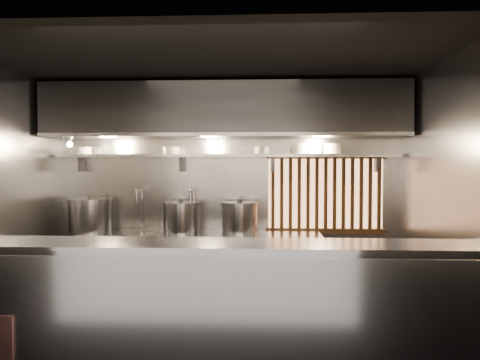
# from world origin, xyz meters

# --- Properties ---
(floor) EXTENTS (4.50, 4.50, 0.00)m
(floor) POSITION_xyz_m (0.00, 0.00, 0.00)
(floor) COLOR black
(floor) RESTS_ON ground
(ceiling) EXTENTS (4.50, 4.50, 0.00)m
(ceiling) POSITION_xyz_m (0.00, 0.00, 2.80)
(ceiling) COLOR black
(ceiling) RESTS_ON wall_back
(wall_back) EXTENTS (4.50, 0.00, 4.50)m
(wall_back) POSITION_xyz_m (0.00, 1.50, 1.40)
(wall_back) COLOR gray
(wall_back) RESTS_ON floor
(wall_left) EXTENTS (0.00, 3.00, 3.00)m
(wall_left) POSITION_xyz_m (-2.25, 0.00, 1.40)
(wall_left) COLOR gray
(wall_left) RESTS_ON floor
(wall_right) EXTENTS (0.00, 3.00, 3.00)m
(wall_right) POSITION_xyz_m (2.25, 0.00, 1.40)
(wall_right) COLOR gray
(wall_right) RESTS_ON floor
(serving_counter) EXTENTS (4.50, 0.56, 1.13)m
(serving_counter) POSITION_xyz_m (0.00, -0.96, 0.57)
(serving_counter) COLOR #949499
(serving_counter) RESTS_ON floor
(cooking_bench) EXTENTS (3.00, 0.70, 0.90)m
(cooking_bench) POSITION_xyz_m (-0.30, 1.13, 0.45)
(cooking_bench) COLOR #949499
(cooking_bench) RESTS_ON floor
(bowl_shelf) EXTENTS (4.40, 0.34, 0.04)m
(bowl_shelf) POSITION_xyz_m (0.00, 1.32, 1.88)
(bowl_shelf) COLOR #949499
(bowl_shelf) RESTS_ON wall_back
(exhaust_hood) EXTENTS (4.40, 0.81, 0.65)m
(exhaust_hood) POSITION_xyz_m (0.00, 1.10, 2.42)
(exhaust_hood) COLOR #2D2D30
(exhaust_hood) RESTS_ON ceiling
(wood_screen) EXTENTS (1.56, 0.09, 1.04)m
(wood_screen) POSITION_xyz_m (1.30, 1.45, 1.38)
(wood_screen) COLOR #FFAF72
(wood_screen) RESTS_ON wall_back
(faucet_left) EXTENTS (0.04, 0.30, 0.50)m
(faucet_left) POSITION_xyz_m (-1.15, 1.37, 1.31)
(faucet_left) COLOR silver
(faucet_left) RESTS_ON wall_back
(faucet_right) EXTENTS (0.04, 0.30, 0.50)m
(faucet_right) POSITION_xyz_m (-0.45, 1.37, 1.31)
(faucet_right) COLOR silver
(faucet_right) RESTS_ON wall_back
(heat_lamp) EXTENTS (0.25, 0.35, 0.20)m
(heat_lamp) POSITION_xyz_m (-1.90, 0.85, 2.07)
(heat_lamp) COLOR #949499
(heat_lamp) RESTS_ON exhaust_hood
(pendant_bulb) EXTENTS (0.09, 0.09, 0.19)m
(pendant_bulb) POSITION_xyz_m (-0.10, 1.20, 1.96)
(pendant_bulb) COLOR #2D2D30
(pendant_bulb) RESTS_ON exhaust_hood
(stock_pot_left) EXTENTS (0.62, 0.62, 0.47)m
(stock_pot_left) POSITION_xyz_m (-1.75, 1.16, 1.12)
(stock_pot_left) COLOR #949499
(stock_pot_left) RESTS_ON cooking_bench
(stock_pot_mid) EXTENTS (0.55, 0.55, 0.43)m
(stock_pot_mid) POSITION_xyz_m (-0.56, 1.13, 1.10)
(stock_pot_mid) COLOR #949499
(stock_pot_mid) RESTS_ON cooking_bench
(stock_pot_right) EXTENTS (0.56, 0.56, 0.43)m
(stock_pot_right) POSITION_xyz_m (0.18, 1.16, 1.10)
(stock_pot_right) COLOR #949499
(stock_pot_right) RESTS_ON cooking_bench
(bowl_stack_0) EXTENTS (0.24, 0.24, 0.09)m
(bowl_stack_0) POSITION_xyz_m (-1.90, 1.32, 1.95)
(bowl_stack_0) COLOR silver
(bowl_stack_0) RESTS_ON bowl_shelf
(bowl_stack_1) EXTENTS (0.23, 0.23, 0.09)m
(bowl_stack_1) POSITION_xyz_m (-0.72, 1.32, 1.95)
(bowl_stack_1) COLOR silver
(bowl_stack_1) RESTS_ON bowl_shelf
(bowl_stack_2) EXTENTS (0.21, 0.21, 0.09)m
(bowl_stack_2) POSITION_xyz_m (0.46, 1.32, 1.95)
(bowl_stack_2) COLOR silver
(bowl_stack_2) RESTS_ON bowl_shelf
(bowl_stack_3) EXTENTS (0.20, 0.20, 0.13)m
(bowl_stack_3) POSITION_xyz_m (0.94, 1.32, 1.97)
(bowl_stack_3) COLOR silver
(bowl_stack_3) RESTS_ON bowl_shelf
(bowl_stack_4) EXTENTS (0.24, 0.24, 0.13)m
(bowl_stack_4) POSITION_xyz_m (1.37, 1.32, 1.97)
(bowl_stack_4) COLOR silver
(bowl_stack_4) RESTS_ON bowl_shelf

